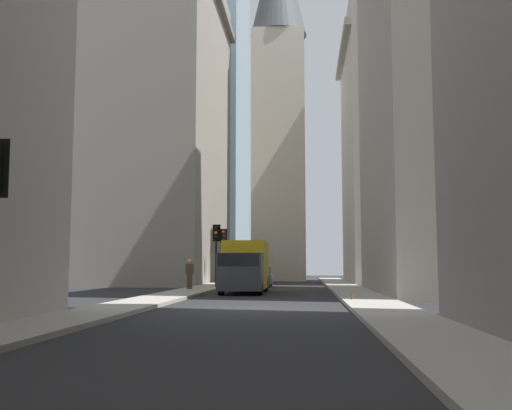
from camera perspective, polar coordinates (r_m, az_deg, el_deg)
name	(u,v)px	position (r m, az deg, el deg)	size (l,w,h in m)	color
ground_plane	(252,309)	(21.30, -0.42, -9.89)	(135.00, 135.00, 0.00)	#262628
sidewalk_right	(127,306)	(22.15, -12.26, -9.42)	(90.00, 2.20, 0.14)	#A8A399
sidewalk_left	(381,307)	(21.38, 11.86, -9.57)	(90.00, 2.20, 0.14)	#A8A399
building_left_midfar	(463,34)	(35.62, 19.19, 15.17)	(15.10, 10.50, 28.11)	gray
building_left_far	(405,150)	(53.19, 14.06, 5.16)	(14.09, 10.50, 22.88)	#B7B2A5
building_right_far	(159,124)	(52.73, -9.24, 7.65)	(19.25, 10.50, 27.38)	gray
church_spire	(279,88)	(61.92, 2.19, 11.10)	(5.75, 5.75, 37.35)	beige
delivery_truck	(245,266)	(32.87, -1.07, -5.89)	(6.46, 2.25, 2.84)	yellow
sedan_navy	(259,277)	(42.77, 0.26, -6.93)	(4.30, 1.78, 1.42)	navy
traffic_light_midblock	(224,243)	(44.59, -3.13, -3.68)	(0.43, 0.52, 4.10)	black
traffic_light_far_junction	(216,241)	(39.15, -3.83, -3.43)	(0.43, 0.52, 4.05)	black
pedestrian	(190,273)	(35.34, -6.37, -6.45)	(0.26, 0.44, 1.74)	#473D33
discarded_bottle	(352,297)	(24.95, 9.19, -8.64)	(0.07, 0.07, 0.27)	brown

